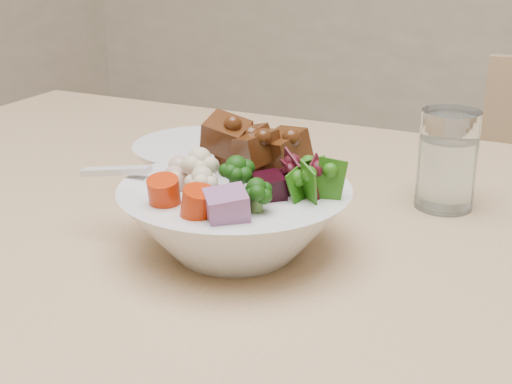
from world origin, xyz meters
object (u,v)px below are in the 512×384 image
food_bowl (237,214)px  side_bowl (203,166)px  dining_table (433,356)px  water_glass (447,164)px

food_bowl → side_bowl: food_bowl is taller
dining_table → side_bowl: size_ratio=10.14×
food_bowl → side_bowl: size_ratio=1.34×
dining_table → water_glass: bearing=101.1°
water_glass → food_bowl: bearing=-127.0°
dining_table → side_bowl: 0.33m
dining_table → food_bowl: bearing=-173.5°
food_bowl → dining_table: bearing=7.5°
food_bowl → side_bowl: (-0.11, 0.13, -0.01)m
dining_table → side_bowl: side_bowl is taller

